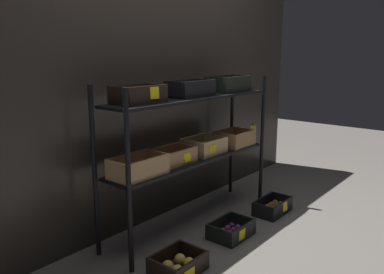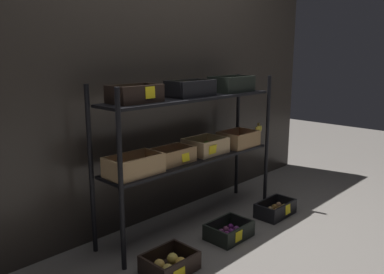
{
  "view_description": "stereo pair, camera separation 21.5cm",
  "coord_description": "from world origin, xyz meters",
  "views": [
    {
      "loc": [
        -2.23,
        -1.85,
        1.34
      ],
      "look_at": [
        0.0,
        0.0,
        0.7
      ],
      "focal_mm": 36.33,
      "sensor_mm": 36.0,
      "label": 1
    },
    {
      "loc": [
        -2.08,
        -2.01,
        1.34
      ],
      "look_at": [
        0.0,
        0.0,
        0.7
      ],
      "focal_mm": 36.33,
      "sensor_mm": 36.0,
      "label": 2
    }
  ],
  "objects": [
    {
      "name": "storefront_wall",
      "position": [
        0.0,
        0.36,
        0.96
      ],
      "size": [
        3.97,
        0.12,
        1.92
      ],
      "primitive_type": "cube",
      "color": "#2D2823",
      "rests_on": "ground_plane"
    },
    {
      "name": "crate_ground_plum",
      "position": [
        0.01,
        -0.37,
        0.04
      ],
      "size": [
        0.32,
        0.24,
        0.12
      ],
      "color": "black",
      "rests_on": "ground_plane"
    },
    {
      "name": "ground_plane",
      "position": [
        0.0,
        0.0,
        0.0
      ],
      "size": [
        10.0,
        10.0,
        0.0
      ],
      "primitive_type": "plane",
      "color": "#605B56"
    },
    {
      "name": "display_rack",
      "position": [
        -0.0,
        0.01,
        0.77
      ],
      "size": [
        1.7,
        0.36,
        1.14
      ],
      "color": "black",
      "rests_on": "ground_plane"
    },
    {
      "name": "crate_ground_apple_gold",
      "position": [
        -0.6,
        -0.39,
        0.05
      ],
      "size": [
        0.31,
        0.25,
        0.12
      ],
      "color": "black",
      "rests_on": "ground_plane"
    },
    {
      "name": "crate_ground_kiwi",
      "position": [
        0.59,
        -0.4,
        0.05
      ],
      "size": [
        0.35,
        0.21,
        0.12
      ],
      "color": "black",
      "rests_on": "ground_plane"
    }
  ]
}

